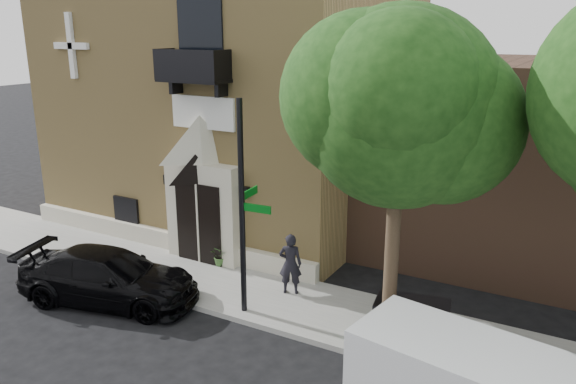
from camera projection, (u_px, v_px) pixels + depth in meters
name	position (u px, v px, depth m)	size (l,w,h in m)	color
ground	(175.00, 304.00, 15.60)	(120.00, 120.00, 0.00)	black
sidewalk	(235.00, 289.00, 16.37)	(42.00, 3.00, 0.15)	gray
church	(240.00, 100.00, 22.35)	(12.20, 11.01, 9.30)	tan
street_tree_left	(400.00, 106.00, 11.42)	(4.97, 4.38, 7.77)	#38281C
black_sedan	(109.00, 277.00, 15.60)	(2.07, 5.09, 1.48)	black
street_sign	(243.00, 209.00, 14.20)	(0.90, 0.90, 5.64)	black
fire_hydrant	(431.00, 354.00, 12.31)	(0.43, 0.35, 0.76)	#AA010C
dumpster	(411.00, 324.00, 13.18)	(1.85, 1.26, 1.12)	#0F3817
planter	(221.00, 256.00, 17.71)	(0.58, 0.51, 0.65)	#3D662D
pedestrian_near	(290.00, 264.00, 15.73)	(0.65, 0.42, 1.77)	black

